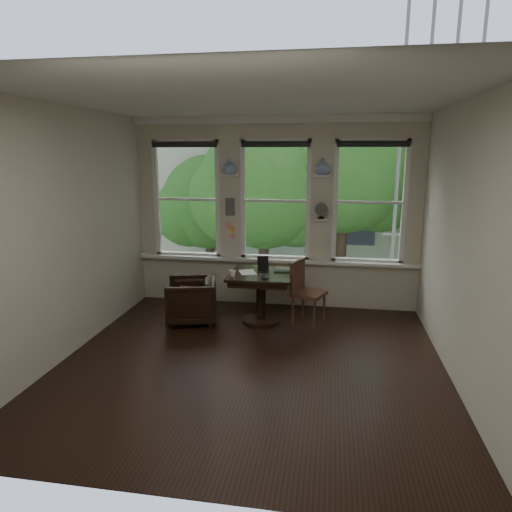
% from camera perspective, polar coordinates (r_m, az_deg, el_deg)
% --- Properties ---
extents(ground, '(4.50, 4.50, 0.00)m').
position_cam_1_polar(ground, '(5.58, -0.60, -13.17)').
color(ground, black).
rests_on(ground, ground).
extents(ceiling, '(4.50, 4.50, 0.00)m').
position_cam_1_polar(ceiling, '(5.05, -0.68, 19.12)').
color(ceiling, silver).
rests_on(ceiling, ground).
extents(wall_back, '(4.50, 0.00, 4.50)m').
position_cam_1_polar(wall_back, '(7.31, 2.45, 5.36)').
color(wall_back, beige).
rests_on(wall_back, ground).
extents(wall_front, '(4.50, 0.00, 4.50)m').
position_cam_1_polar(wall_front, '(2.98, -8.22, -5.78)').
color(wall_front, beige).
rests_on(wall_front, ground).
extents(wall_left, '(0.00, 4.50, 4.50)m').
position_cam_1_polar(wall_left, '(5.92, -22.63, 2.64)').
color(wall_left, beige).
rests_on(wall_left, ground).
extents(wall_right, '(0.00, 4.50, 4.50)m').
position_cam_1_polar(wall_right, '(5.22, 24.51, 1.20)').
color(wall_right, beige).
rests_on(wall_right, ground).
extents(window_left, '(1.10, 0.12, 1.90)m').
position_cam_1_polar(window_left, '(7.60, -8.54, 7.04)').
color(window_left, white).
rests_on(window_left, ground).
extents(window_center, '(1.10, 0.12, 1.90)m').
position_cam_1_polar(window_center, '(7.28, 2.47, 6.92)').
color(window_center, white).
rests_on(window_center, ground).
extents(window_right, '(1.10, 0.12, 1.90)m').
position_cam_1_polar(window_right, '(7.25, 13.99, 6.53)').
color(window_right, white).
rests_on(window_right, ground).
extents(shelf_left, '(0.26, 0.16, 0.03)m').
position_cam_1_polar(shelf_left, '(7.28, -3.36, 10.07)').
color(shelf_left, white).
rests_on(shelf_left, ground).
extents(shelf_right, '(0.26, 0.16, 0.03)m').
position_cam_1_polar(shelf_right, '(7.10, 8.30, 9.89)').
color(shelf_right, white).
rests_on(shelf_right, ground).
extents(intercom, '(0.14, 0.06, 0.28)m').
position_cam_1_polar(intercom, '(7.35, -3.26, 6.18)').
color(intercom, '#59544F').
rests_on(intercom, ground).
extents(sticky_notes, '(0.16, 0.01, 0.24)m').
position_cam_1_polar(sticky_notes, '(7.40, -3.22, 3.49)').
color(sticky_notes, pink).
rests_on(sticky_notes, ground).
extents(desk_fan, '(0.20, 0.20, 0.24)m').
position_cam_1_polar(desk_fan, '(7.13, 8.15, 5.31)').
color(desk_fan, '#59544F').
rests_on(desk_fan, ground).
extents(vase_left, '(0.24, 0.24, 0.25)m').
position_cam_1_polar(vase_left, '(7.27, -3.38, 11.16)').
color(vase_left, white).
rests_on(vase_left, shelf_left).
extents(vase_right, '(0.24, 0.24, 0.25)m').
position_cam_1_polar(vase_right, '(7.10, 8.34, 11.01)').
color(vase_right, white).
rests_on(vase_right, shelf_right).
extents(table, '(0.90, 0.90, 0.75)m').
position_cam_1_polar(table, '(6.68, 0.63, -5.24)').
color(table, black).
rests_on(table, ground).
extents(armchair_left, '(0.86, 0.84, 0.65)m').
position_cam_1_polar(armchair_left, '(6.78, -8.10, -5.53)').
color(armchair_left, black).
rests_on(armchair_left, ground).
extents(cushion_red, '(0.45, 0.45, 0.06)m').
position_cam_1_polar(cushion_red, '(6.74, -8.13, -4.54)').
color(cushion_red, maroon).
rests_on(cushion_red, armchair_left).
extents(side_chair_right, '(0.55, 0.55, 0.92)m').
position_cam_1_polar(side_chair_right, '(6.65, 6.64, -4.64)').
color(side_chair_right, '#49281A').
rests_on(side_chair_right, ground).
extents(laptop, '(0.37, 0.25, 0.03)m').
position_cam_1_polar(laptop, '(6.60, 3.80, -1.98)').
color(laptop, black).
rests_on(laptop, table).
extents(mug, '(0.12, 0.12, 0.09)m').
position_cam_1_polar(mug, '(6.40, -2.96, -2.16)').
color(mug, white).
rests_on(mug, table).
extents(drinking_glass, '(0.14, 0.14, 0.10)m').
position_cam_1_polar(drinking_glass, '(6.23, 1.14, -2.49)').
color(drinking_glass, white).
rests_on(drinking_glass, table).
extents(tablet, '(0.18, 0.12, 0.22)m').
position_cam_1_polar(tablet, '(6.66, 0.87, -0.97)').
color(tablet, black).
rests_on(tablet, table).
extents(papers, '(0.32, 0.36, 0.00)m').
position_cam_1_polar(papers, '(6.62, -1.09, -2.02)').
color(papers, silver).
rests_on(papers, table).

